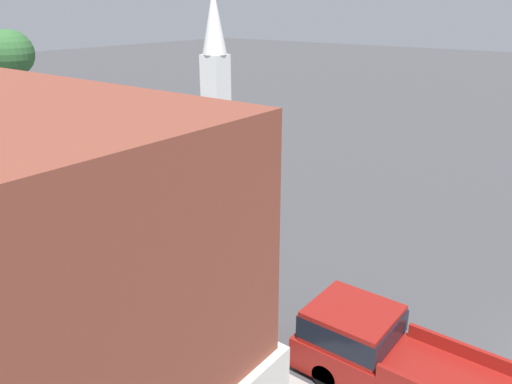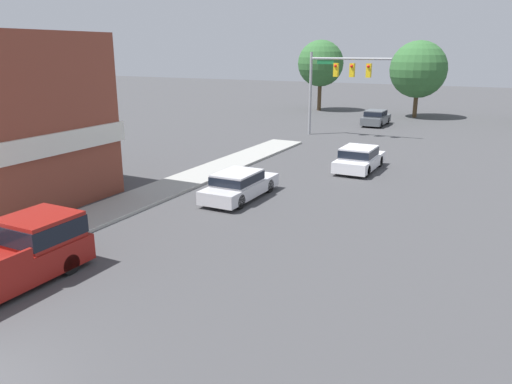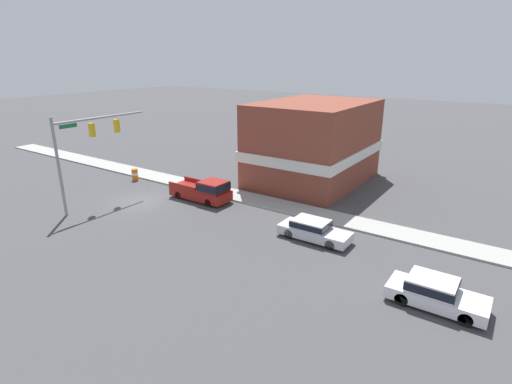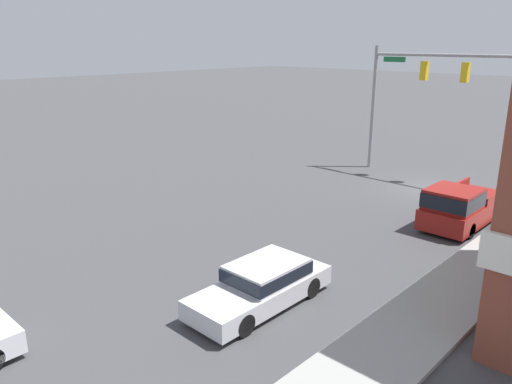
# 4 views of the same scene
# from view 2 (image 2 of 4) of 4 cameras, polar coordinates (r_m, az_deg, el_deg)

# --- Properties ---
(far_signal_assembly) EXTENTS (6.54, 0.49, 6.65)m
(far_signal_assembly) POSITION_cam_2_polar(r_m,az_deg,el_deg) (40.97, 9.26, 13.00)
(far_signal_assembly) COLOR gray
(far_signal_assembly) RESTS_ON ground
(car_lead) EXTENTS (1.80, 4.81, 1.33)m
(car_lead) POSITION_cam_2_polar(r_m,az_deg,el_deg) (23.58, -1.94, 0.90)
(car_lead) COLOR black
(car_lead) RESTS_ON ground
(car_oncoming) EXTENTS (1.93, 4.56, 1.42)m
(car_oncoming) POSITION_cam_2_polar(r_m,az_deg,el_deg) (29.77, 11.71, 3.84)
(car_oncoming) COLOR black
(car_oncoming) RESTS_ON ground
(car_distant) EXTENTS (1.79, 4.46, 1.42)m
(car_distant) POSITION_cam_2_polar(r_m,az_deg,el_deg) (48.23, 13.53, 8.29)
(car_distant) COLOR black
(car_distant) RESTS_ON ground
(pickup_truck_parked) EXTENTS (2.02, 5.38, 1.87)m
(pickup_truck_parked) POSITION_cam_2_polar(r_m,az_deg,el_deg) (16.70, -25.76, -6.45)
(pickup_truck_parked) COLOR black
(pickup_truck_parked) RESTS_ON ground
(backdrop_tree_left_far) EXTENTS (5.17, 5.17, 7.90)m
(backdrop_tree_left_far) POSITION_cam_2_polar(r_m,az_deg,el_deg) (58.92, 7.39, 14.37)
(backdrop_tree_left_far) COLOR #4C3823
(backdrop_tree_left_far) RESTS_ON ground
(backdrop_tree_left_mid) EXTENTS (5.73, 5.73, 7.75)m
(backdrop_tree_left_mid) POSITION_cam_2_polar(r_m,az_deg,el_deg) (54.73, 18.07, 13.17)
(backdrop_tree_left_mid) COLOR #4C3823
(backdrop_tree_left_mid) RESTS_ON ground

